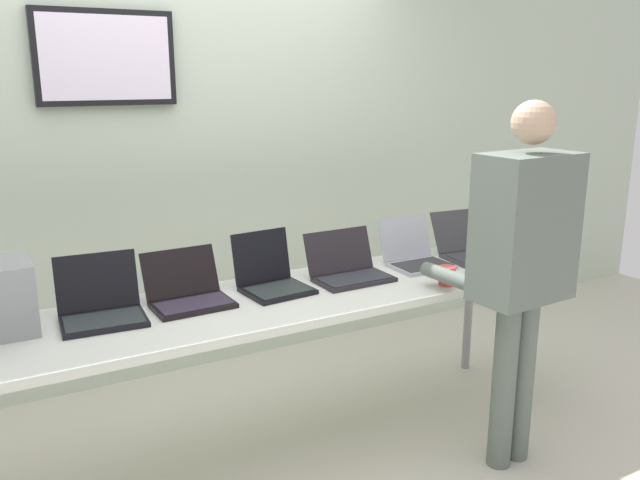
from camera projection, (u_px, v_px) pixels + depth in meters
ground at (286, 449)px, 3.27m from camera, size 8.00×8.00×0.04m
back_wall at (198, 162)px, 3.89m from camera, size 8.00×0.11×2.56m
workbench at (284, 306)px, 3.08m from camera, size 2.97×0.70×0.79m
laptop_station_0 at (101, 306)px, 2.76m from camera, size 0.36×0.34×0.26m
laptop_station_1 at (188, 292)px, 2.94m from camera, size 0.36×0.33×0.23m
laptop_station_2 at (271, 277)px, 3.13m from camera, size 0.33×0.34×0.27m
laptop_station_3 at (348, 268)px, 3.31m from camera, size 0.38×0.31×0.23m
laptop_station_4 at (415, 255)px, 3.54m from camera, size 0.32×0.31×0.24m
laptop_station_5 at (472, 247)px, 3.71m from camera, size 0.40×0.39×0.24m
person at (522, 253)px, 2.89m from camera, size 0.45×0.60×1.70m
coffee_mug at (447, 276)px, 3.21m from camera, size 0.08×0.08×0.09m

